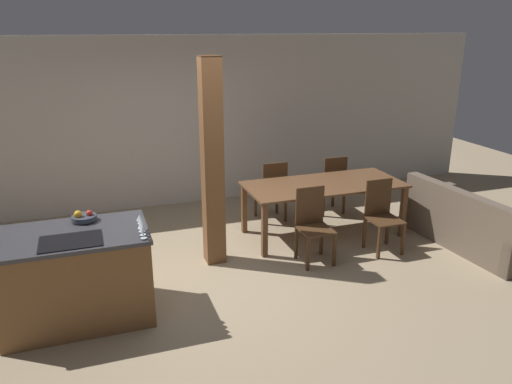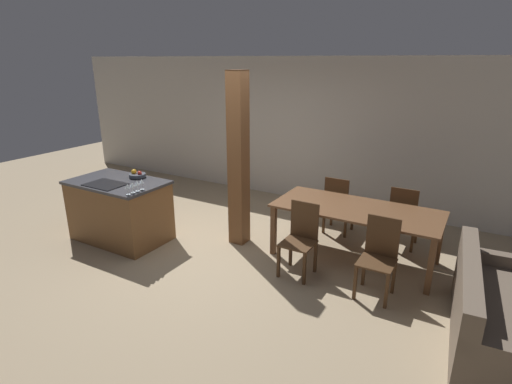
# 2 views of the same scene
# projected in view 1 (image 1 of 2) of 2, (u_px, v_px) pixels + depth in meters

# --- Properties ---
(ground_plane) EXTENTS (16.00, 16.00, 0.00)m
(ground_plane) POSITION_uv_depth(u_px,v_px,m) (213.00, 279.00, 5.85)
(ground_plane) COLOR #9E896B
(wall_back) EXTENTS (11.20, 0.08, 2.70)m
(wall_back) POSITION_uv_depth(u_px,v_px,m) (167.00, 123.00, 7.93)
(wall_back) COLOR beige
(wall_back) RESTS_ON ground_plane
(kitchen_island) EXTENTS (1.44, 0.89, 0.94)m
(kitchen_island) POSITION_uv_depth(u_px,v_px,m) (76.00, 276.00, 4.93)
(kitchen_island) COLOR brown
(kitchen_island) RESTS_ON ground_plane
(fruit_bowl) EXTENTS (0.25, 0.25, 0.11)m
(fruit_bowl) POSITION_uv_depth(u_px,v_px,m) (84.00, 217.00, 5.07)
(fruit_bowl) COLOR #383D47
(fruit_bowl) RESTS_ON kitchen_island
(wine_glass_near) EXTENTS (0.07, 0.07, 0.15)m
(wine_glass_near) POSITION_uv_depth(u_px,v_px,m) (143.00, 227.00, 4.62)
(wine_glass_near) COLOR silver
(wine_glass_near) RESTS_ON kitchen_island
(wine_glass_middle) EXTENTS (0.07, 0.07, 0.15)m
(wine_glass_middle) POSITION_uv_depth(u_px,v_px,m) (142.00, 224.00, 4.69)
(wine_glass_middle) COLOR silver
(wine_glass_middle) RESTS_ON kitchen_island
(wine_glass_far) EXTENTS (0.07, 0.07, 0.15)m
(wine_glass_far) POSITION_uv_depth(u_px,v_px,m) (141.00, 221.00, 4.77)
(wine_glass_far) COLOR silver
(wine_glass_far) RESTS_ON kitchen_island
(wine_glass_end) EXTENTS (0.07, 0.07, 0.15)m
(wine_glass_end) POSITION_uv_depth(u_px,v_px,m) (140.00, 218.00, 4.84)
(wine_glass_end) COLOR silver
(wine_glass_end) RESTS_ON kitchen_island
(dining_table) EXTENTS (2.19, 0.98, 0.75)m
(dining_table) POSITION_uv_depth(u_px,v_px,m) (324.00, 189.00, 6.92)
(dining_table) COLOR brown
(dining_table) RESTS_ON ground_plane
(dining_chair_near_left) EXTENTS (0.40, 0.40, 0.93)m
(dining_chair_near_left) POSITION_uv_depth(u_px,v_px,m) (313.00, 224.00, 6.19)
(dining_chair_near_left) COLOR #472D19
(dining_chair_near_left) RESTS_ON ground_plane
(dining_chair_near_right) EXTENTS (0.40, 0.40, 0.93)m
(dining_chair_near_right) POSITION_uv_depth(u_px,v_px,m) (382.00, 215.00, 6.50)
(dining_chair_near_right) COLOR #472D19
(dining_chair_near_right) RESTS_ON ground_plane
(dining_chair_far_left) EXTENTS (0.40, 0.40, 0.93)m
(dining_chair_far_left) POSITION_uv_depth(u_px,v_px,m) (272.00, 190.00, 7.46)
(dining_chair_far_left) COLOR #472D19
(dining_chair_far_left) RESTS_ON ground_plane
(dining_chair_far_right) EXTENTS (0.40, 0.40, 0.93)m
(dining_chair_far_right) POSITION_uv_depth(u_px,v_px,m) (331.00, 184.00, 7.77)
(dining_chair_far_right) COLOR #472D19
(dining_chair_far_right) RESTS_ON ground_plane
(couch) EXTENTS (0.95, 1.92, 0.81)m
(couch) POSITION_uv_depth(u_px,v_px,m) (472.00, 226.00, 6.66)
(couch) COLOR brown
(couch) RESTS_ON ground_plane
(timber_post) EXTENTS (0.24, 0.24, 2.51)m
(timber_post) POSITION_uv_depth(u_px,v_px,m) (212.00, 165.00, 5.93)
(timber_post) COLOR brown
(timber_post) RESTS_ON ground_plane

